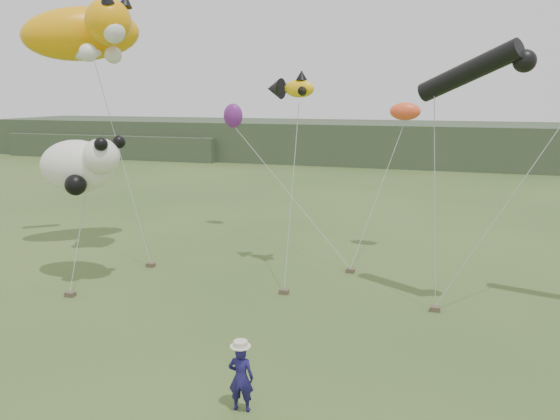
{
  "coord_description": "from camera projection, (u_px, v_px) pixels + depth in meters",
  "views": [
    {
      "loc": [
        5.2,
        -12.36,
        6.92
      ],
      "look_at": [
        0.48,
        3.0,
        3.48
      ],
      "focal_mm": 35.0,
      "sensor_mm": 36.0,
      "label": 1
    }
  ],
  "objects": [
    {
      "name": "misc_kites",
      "position": [
        308.0,
        114.0,
        25.21
      ],
      "size": [
        9.69,
        2.55,
        1.33
      ],
      "color": "#FE5228",
      "rests_on": "ground"
    },
    {
      "name": "fish_kite",
      "position": [
        290.0,
        88.0,
        20.47
      ],
      "size": [
        2.11,
        1.4,
        1.05
      ],
      "color": "yellow",
      "rests_on": "ground"
    },
    {
      "name": "ground",
      "position": [
        230.0,
        359.0,
        14.5
      ],
      "size": [
        120.0,
        120.0,
        0.0
      ],
      "primitive_type": "plane",
      "color": "#385123",
      "rests_on": "ground"
    },
    {
      "name": "headland",
      "position": [
        364.0,
        143.0,
        56.76
      ],
      "size": [
        90.0,
        13.0,
        4.0
      ],
      "color": "#2D3D28",
      "rests_on": "ground"
    },
    {
      "name": "sandbag_anchors",
      "position": [
        255.0,
        285.0,
        19.92
      ],
      "size": [
        12.51,
        5.7,
        0.16
      ],
      "color": "brown",
      "rests_on": "ground"
    },
    {
      "name": "tube_kites",
      "position": [
        538.0,
        79.0,
        16.34
      ],
      "size": [
        7.69,
        2.55,
        2.24
      ],
      "color": "black",
      "rests_on": "ground"
    },
    {
      "name": "festival_attendant",
      "position": [
        241.0,
        378.0,
        12.01
      ],
      "size": [
        0.61,
        0.43,
        1.57
      ],
      "primitive_type": "imported",
      "rotation": [
        0.0,
        0.0,
        3.24
      ],
      "color": "#1A1552",
      "rests_on": "ground"
    },
    {
      "name": "cat_kite",
      "position": [
        87.0,
        32.0,
        22.69
      ],
      "size": [
        6.46,
        4.88,
        2.8
      ],
      "color": "#F19E07",
      "rests_on": "ground"
    },
    {
      "name": "panda_kite",
      "position": [
        81.0,
        165.0,
        19.81
      ],
      "size": [
        3.39,
        2.19,
        2.11
      ],
      "color": "white",
      "rests_on": "ground"
    }
  ]
}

